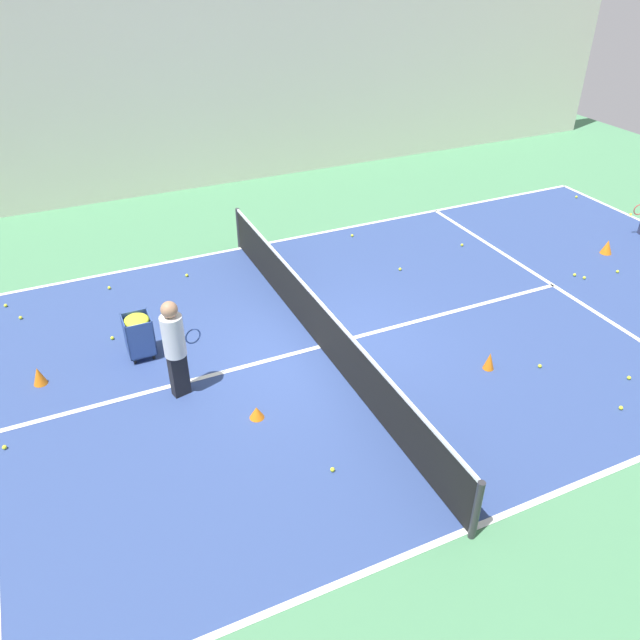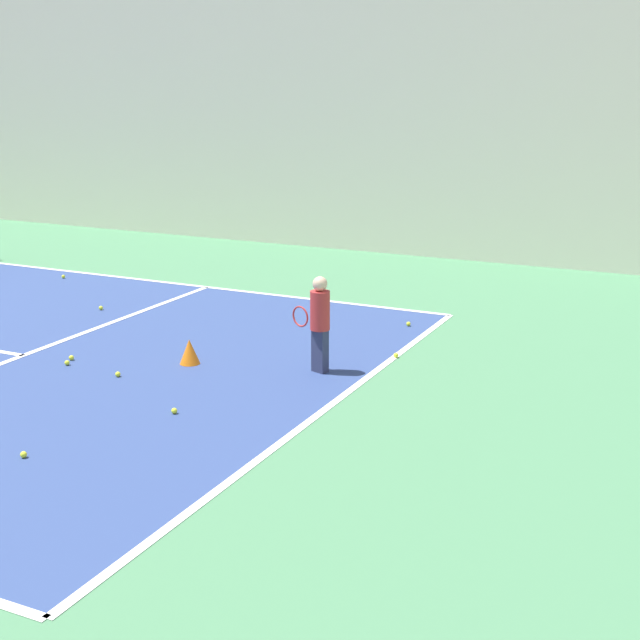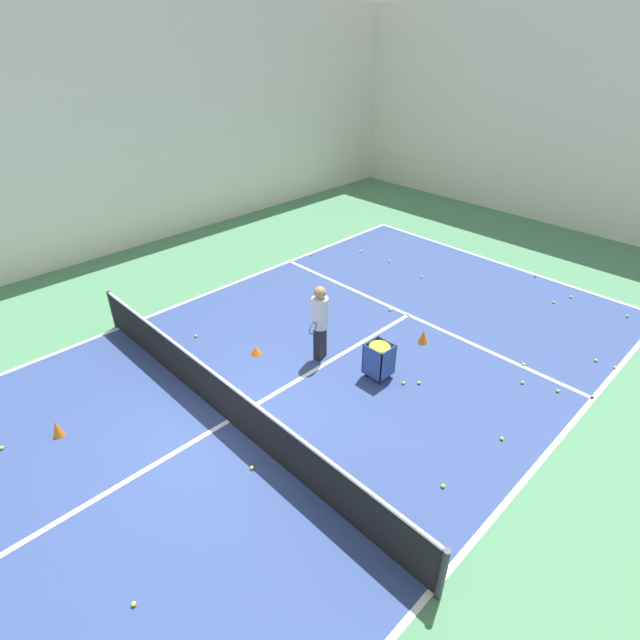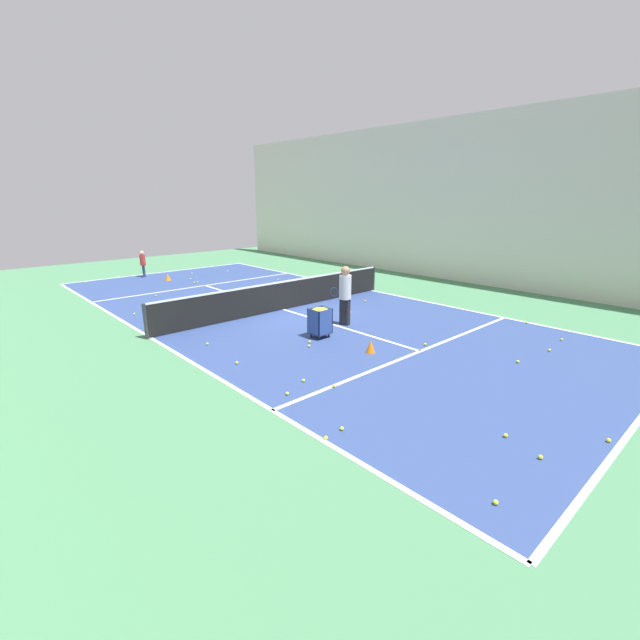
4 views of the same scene
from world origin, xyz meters
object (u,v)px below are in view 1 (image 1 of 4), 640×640
at_px(training_cone_1, 257,412).
at_px(tennis_net, 320,324).
at_px(ball_cart, 138,329).
at_px(training_cone_0, 489,361).
at_px(coach_at_net, 174,343).

bearing_deg(training_cone_1, tennis_net, -51.77).
bearing_deg(ball_cart, training_cone_1, -151.77).
bearing_deg(training_cone_0, coach_at_net, 72.70).
relative_size(training_cone_0, training_cone_1, 1.36).
height_order(tennis_net, coach_at_net, coach_at_net).
relative_size(tennis_net, training_cone_0, 28.86).
bearing_deg(training_cone_1, training_cone_0, -96.62).
height_order(training_cone_0, training_cone_1, training_cone_0).
xyz_separation_m(coach_at_net, ball_cart, (1.38, 0.39, -0.45)).
relative_size(ball_cart, training_cone_0, 2.56).
bearing_deg(ball_cart, tennis_net, -109.72).
bearing_deg(coach_at_net, training_cone_0, -30.54).
relative_size(tennis_net, training_cone_1, 39.26).
bearing_deg(tennis_net, training_cone_0, -127.26).
xyz_separation_m(tennis_net, training_cone_0, (-1.88, -2.48, -0.35)).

